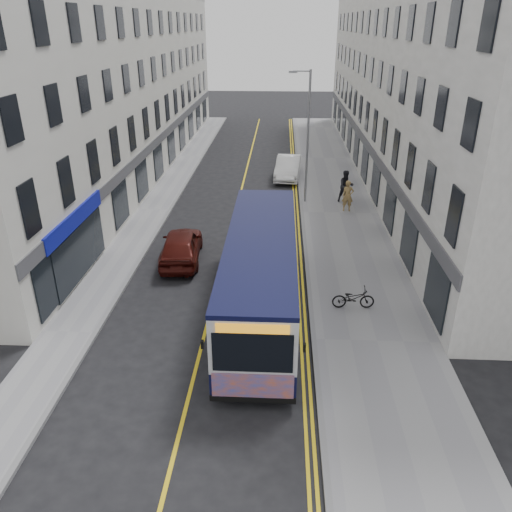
# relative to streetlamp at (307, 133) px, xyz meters

# --- Properties ---
(ground) EXTENTS (140.00, 140.00, 0.00)m
(ground) POSITION_rel_streetlamp_xyz_m (-4.17, -14.00, -4.38)
(ground) COLOR black
(ground) RESTS_ON ground
(pavement_east) EXTENTS (4.50, 64.00, 0.12)m
(pavement_east) POSITION_rel_streetlamp_xyz_m (2.08, -2.00, -4.32)
(pavement_east) COLOR gray
(pavement_east) RESTS_ON ground
(pavement_west) EXTENTS (2.00, 64.00, 0.12)m
(pavement_west) POSITION_rel_streetlamp_xyz_m (-9.17, -2.00, -4.32)
(pavement_west) COLOR gray
(pavement_west) RESTS_ON ground
(kerb_east) EXTENTS (0.18, 64.00, 0.13)m
(kerb_east) POSITION_rel_streetlamp_xyz_m (-0.17, -2.00, -4.32)
(kerb_east) COLOR slate
(kerb_east) RESTS_ON ground
(kerb_west) EXTENTS (0.18, 64.00, 0.13)m
(kerb_west) POSITION_rel_streetlamp_xyz_m (-8.17, -2.00, -4.32)
(kerb_west) COLOR slate
(kerb_west) RESTS_ON ground
(road_centre_line) EXTENTS (0.12, 64.00, 0.01)m
(road_centre_line) POSITION_rel_streetlamp_xyz_m (-4.17, -2.00, -4.38)
(road_centre_line) COLOR yellow
(road_centre_line) RESTS_ON ground
(road_dbl_yellow_inner) EXTENTS (0.10, 64.00, 0.01)m
(road_dbl_yellow_inner) POSITION_rel_streetlamp_xyz_m (-0.62, -2.00, -4.38)
(road_dbl_yellow_inner) COLOR yellow
(road_dbl_yellow_inner) RESTS_ON ground
(road_dbl_yellow_outer) EXTENTS (0.10, 64.00, 0.01)m
(road_dbl_yellow_outer) POSITION_rel_streetlamp_xyz_m (-0.42, -2.00, -4.38)
(road_dbl_yellow_outer) COLOR yellow
(road_dbl_yellow_outer) RESTS_ON ground
(terrace_east) EXTENTS (6.00, 46.00, 13.00)m
(terrace_east) POSITION_rel_streetlamp_xyz_m (7.33, 7.00, 2.12)
(terrace_east) COLOR silver
(terrace_east) RESTS_ON ground
(terrace_west) EXTENTS (6.00, 46.00, 13.00)m
(terrace_west) POSITION_rel_streetlamp_xyz_m (-13.17, 7.00, 2.12)
(terrace_west) COLOR silver
(terrace_west) RESTS_ON ground
(streetlamp) EXTENTS (1.32, 0.18, 8.00)m
(streetlamp) POSITION_rel_streetlamp_xyz_m (0.00, 0.00, 0.00)
(streetlamp) COLOR gray
(streetlamp) RESTS_ON ground
(city_bus) EXTENTS (2.62, 11.21, 3.26)m
(city_bus) POSITION_rel_streetlamp_xyz_m (-2.16, -13.25, -2.60)
(city_bus) COLOR black
(city_bus) RESTS_ON ground
(bicycle) EXTENTS (1.70, 0.66, 0.88)m
(bicycle) POSITION_rel_streetlamp_xyz_m (1.48, -12.97, -3.82)
(bicycle) COLOR black
(bicycle) RESTS_ON pavement_east
(pedestrian_near) EXTENTS (0.69, 0.46, 1.85)m
(pedestrian_near) POSITION_rel_streetlamp_xyz_m (2.52, -1.64, -3.34)
(pedestrian_near) COLOR #9A7B46
(pedestrian_near) RESTS_ON pavement_east
(pedestrian_far) EXTENTS (1.13, 0.97, 2.00)m
(pedestrian_far) POSITION_rel_streetlamp_xyz_m (2.60, 0.03, -3.26)
(pedestrian_far) COLOR black
(pedestrian_far) RESTS_ON pavement_east
(car_white) EXTENTS (2.09, 4.91, 1.58)m
(car_white) POSITION_rel_streetlamp_xyz_m (-0.97, 5.51, -3.59)
(car_white) COLOR white
(car_white) RESTS_ON ground
(car_maroon) EXTENTS (2.18, 4.66, 1.54)m
(car_maroon) POSITION_rel_streetlamp_xyz_m (-6.17, -8.76, -3.61)
(car_maroon) COLOR #440F0B
(car_maroon) RESTS_ON ground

